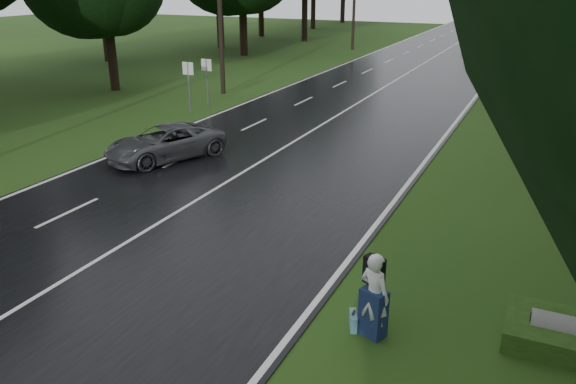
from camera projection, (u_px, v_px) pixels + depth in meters
name	position (u px, v px, depth m)	size (l,w,h in m)	color
ground	(97.00, 262.00, 14.31)	(160.00, 160.00, 0.00)	#244313
road	(353.00, 106.00, 31.19)	(12.00, 140.00, 0.04)	black
lane_center	(353.00, 106.00, 31.18)	(0.12, 140.00, 0.01)	silver
grey_car	(165.00, 143.00, 21.98)	(2.18, 4.72, 1.31)	#414345
far_car	(475.00, 39.00, 56.94)	(1.53, 4.39, 1.45)	black
hitchhiker	(374.00, 298.00, 11.12)	(0.79, 0.76, 1.84)	silver
suitcase	(353.00, 321.00, 11.58)	(0.14, 0.47, 0.34)	teal
culvert	(562.00, 345.00, 11.10)	(0.63, 0.63, 1.27)	slate
utility_pole_mid	(223.00, 93.00, 34.69)	(1.80, 0.28, 9.69)	black
utility_pole_far	(352.00, 49.00, 55.24)	(1.80, 0.28, 10.37)	black
road_sign_a	(191.00, 114.00, 29.59)	(0.64, 0.10, 2.68)	white
road_sign_b	(209.00, 107.00, 31.05)	(0.63, 0.10, 2.63)	white
tree_left_d	(116.00, 90.00, 35.75)	(7.90, 7.90, 12.34)	black
tree_left_e	(244.00, 55.00, 51.28)	(8.94, 8.94, 13.97)	black
tree_left_f	(304.00, 41.00, 61.90)	(10.77, 10.77, 16.83)	black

